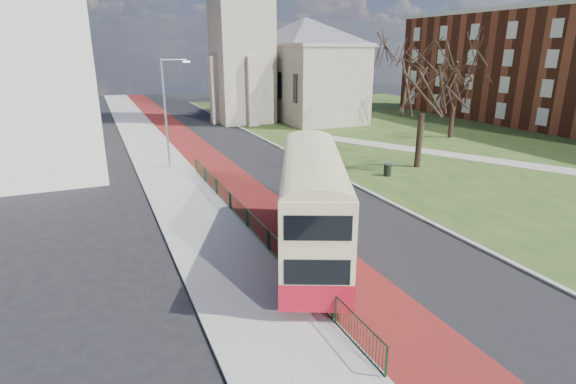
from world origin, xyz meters
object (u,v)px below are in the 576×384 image
streetlamp (167,108)px  winter_tree_far (456,82)px  litter_bin (388,169)px  winter_tree_near (426,70)px  bus (312,200)px

streetlamp → winter_tree_far: winter_tree_far is taller
litter_bin → winter_tree_far: bearing=33.5°
winter_tree_near → winter_tree_far: winter_tree_near is taller
streetlamp → bus: bearing=-80.4°
bus → winter_tree_far: 32.08m
winter_tree_near → winter_tree_far: (11.05, 8.51, -1.67)m
bus → winter_tree_far: winter_tree_far is taller
winter_tree_near → bus: bearing=-143.5°
streetlamp → winter_tree_near: winter_tree_near is taller
streetlamp → bus: size_ratio=0.74×
streetlamp → bus: (3.04, -18.05, -2.03)m
streetlamp → winter_tree_far: (28.54, 1.17, 1.07)m
bus → winter_tree_near: (14.45, 10.71, 4.77)m
bus → litter_bin: bearing=65.8°
winter_tree_near → litter_bin: winter_tree_near is taller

